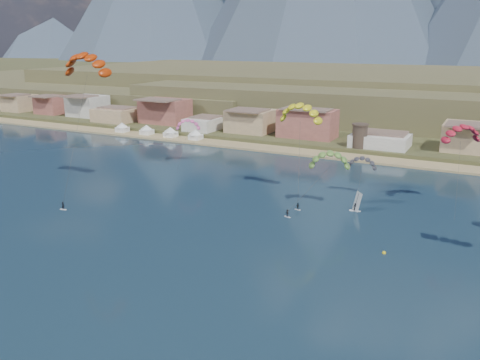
% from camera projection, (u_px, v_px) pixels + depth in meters
% --- Properties ---
extents(ground, '(2400.00, 2400.00, 0.00)m').
position_uv_depth(ground, '(152.00, 284.00, 83.80)').
color(ground, '#0D2130').
rests_on(ground, ground).
extents(beach, '(2200.00, 12.00, 0.90)m').
position_uv_depth(beach, '(338.00, 156.00, 174.38)').
color(beach, tan).
rests_on(beach, ground).
extents(land, '(2200.00, 900.00, 4.00)m').
position_uv_depth(land, '(457.00, 75.00, 562.67)').
color(land, brown).
rests_on(land, ground).
extents(foothills, '(940.00, 210.00, 18.00)m').
position_uv_depth(foothills, '(449.00, 97.00, 270.24)').
color(foothills, brown).
rests_on(foothills, ground).
extents(town, '(400.00, 24.00, 12.00)m').
position_uv_depth(town, '(254.00, 119.00, 203.64)').
color(town, silver).
rests_on(town, ground).
extents(watchtower, '(5.82, 5.82, 8.60)m').
position_uv_depth(watchtower, '(360.00, 136.00, 177.35)').
color(watchtower, '#47382D').
rests_on(watchtower, ground).
extents(beach_tents, '(43.40, 6.40, 5.00)m').
position_uv_depth(beach_tents, '(158.00, 128.00, 207.14)').
color(beach_tents, white).
rests_on(beach_tents, ground).
extents(kitesurfer_red, '(13.75, 17.32, 37.82)m').
position_uv_depth(kitesurfer_red, '(86.00, 61.00, 123.76)').
color(kitesurfer_red, silver).
rests_on(kitesurfer_red, ground).
extents(kitesurfer_yellow, '(11.56, 12.01, 25.43)m').
position_uv_depth(kitesurfer_yellow, '(301.00, 110.00, 123.33)').
color(kitesurfer_yellow, silver).
rests_on(kitesurfer_yellow, ground).
extents(kitesurfer_green, '(12.46, 13.73, 16.90)m').
position_uv_depth(kitesurfer_green, '(329.00, 157.00, 117.35)').
color(kitesurfer_green, silver).
rests_on(kitesurfer_green, ground).
extents(distant_kite_pink, '(8.52, 7.21, 16.82)m').
position_uv_depth(distant_kite_pink, '(188.00, 122.00, 157.89)').
color(distant_kite_pink, '#262626').
rests_on(distant_kite_pink, ground).
extents(distant_kite_dark, '(8.19, 6.19, 12.76)m').
position_uv_depth(distant_kite_dark, '(362.00, 161.00, 128.24)').
color(distant_kite_dark, '#262626').
rests_on(distant_kite_dark, ground).
extents(distant_kite_red, '(9.75, 9.06, 22.18)m').
position_uv_depth(distant_kite_red, '(462.00, 130.00, 114.29)').
color(distant_kite_red, '#262626').
rests_on(distant_kite_red, ground).
extents(windsurfer, '(2.64, 2.88, 4.63)m').
position_uv_depth(windsurfer, '(356.00, 205.00, 118.82)').
color(windsurfer, silver).
rests_on(windsurfer, ground).
extents(buoy, '(0.73, 0.73, 0.73)m').
position_uv_depth(buoy, '(384.00, 253.00, 95.73)').
color(buoy, yellow).
rests_on(buoy, ground).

